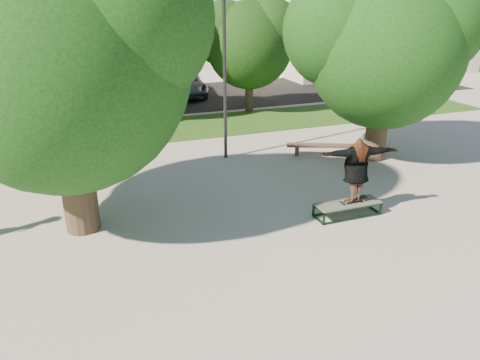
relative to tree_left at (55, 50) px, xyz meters
name	(u,v)px	position (x,y,z in m)	size (l,w,h in m)	color
ground	(251,219)	(4.29, -1.09, -4.42)	(120.00, 120.00, 0.00)	#A79F99
grass_strip	(193,127)	(5.29, 8.41, -4.41)	(30.00, 4.00, 0.02)	#194413
asphalt_strip	(145,100)	(4.29, 14.91, -4.42)	(40.00, 8.00, 0.01)	black
tree_left	(55,50)	(0.00, 0.00, 0.00)	(6.96, 5.95, 7.12)	#38281E
tree_right	(383,41)	(10.21, 1.99, -0.33)	(6.24, 5.33, 6.51)	#38281E
bg_tree_mid	(130,31)	(3.22, 10.98, -0.41)	(5.76, 4.92, 6.24)	#38281E
bg_tree_right	(248,40)	(8.73, 10.47, -0.93)	(5.04, 4.31, 5.43)	#38281E
lamppost	(225,70)	(5.29, 3.91, -1.27)	(0.25, 0.15, 6.11)	#2D2D30
side_building	(362,16)	(22.29, 20.91, -0.42)	(15.00, 10.00, 8.00)	beige
grind_box	(347,209)	(6.78, -1.81, -4.23)	(1.80, 0.60, 0.38)	black
skater_rig	(356,169)	(6.95, -1.81, -3.10)	(2.20, 0.93, 1.81)	white
bench	(326,146)	(8.79, 2.76, -4.05)	(2.77, 1.51, 0.44)	brown
car_silver_a	(47,95)	(-0.80, 14.82, -3.79)	(1.50, 3.73, 1.27)	silver
car_dark	(77,94)	(0.64, 13.63, -3.60)	(1.73, 4.98, 1.64)	black
car_grey	(186,84)	(6.79, 15.41, -3.78)	(2.11, 4.59, 1.27)	#525256
car_silver_b	(154,88)	(4.79, 14.75, -3.73)	(1.93, 4.76, 1.38)	#B4B4B9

